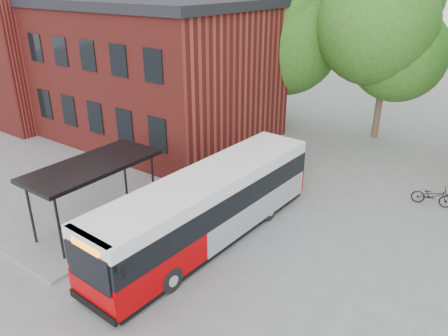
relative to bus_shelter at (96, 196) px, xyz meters
The scene contains 7 objects.
ground 4.83m from the bus_shelter, 12.53° to the left, with size 100.00×100.00×0.00m, color slate.
station_building 13.42m from the bus_shelter, 130.36° to the left, with size 18.40×10.40×8.50m, color maroon, non-canonical shape.
bus_shelter is the anchor object (origin of this frame).
tree_0 17.54m from the bus_shelter, 95.04° to the left, with size 7.92×7.92×11.00m, color #245617, non-canonical shape.
tree_1 19.19m from the bus_shelter, 73.01° to the left, with size 7.92×7.92×10.40m, color #245617, non-canonical shape.
city_bus 4.72m from the bus_shelter, 24.57° to the left, with size 2.37×11.11×2.82m, color #AB0003, non-canonical shape.
bicycle_0 14.87m from the bus_shelter, 43.60° to the left, with size 0.62×1.78×0.94m, color black.
Camera 1 is at (9.05, -10.65, 9.63)m, focal length 35.00 mm.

